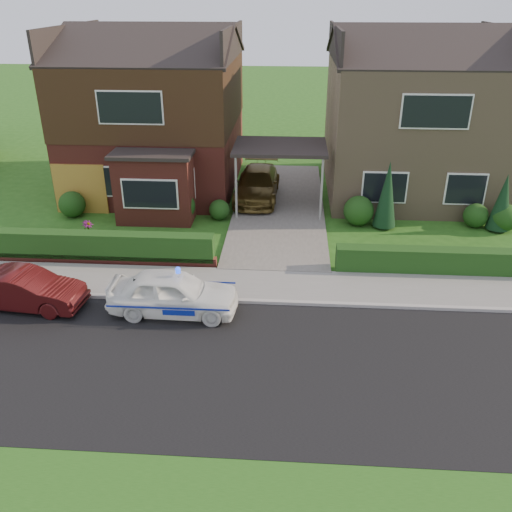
{
  "coord_description": "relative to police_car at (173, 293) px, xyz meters",
  "views": [
    {
      "loc": [
        0.48,
        -10.9,
        8.46
      ],
      "look_at": [
        -0.49,
        3.5,
        1.37
      ],
      "focal_mm": 38.0,
      "sensor_mm": 36.0,
      "label": 1
    }
  ],
  "objects": [
    {
      "name": "sidewalk",
      "position": [
        2.81,
        1.7,
        -0.59
      ],
      "size": [
        60.0,
        2.0,
        0.1
      ],
      "primitive_type": "cube",
      "color": "slate",
      "rests_on": "ground"
    },
    {
      "name": "road",
      "position": [
        2.81,
        -2.4,
        -0.64
      ],
      "size": [
        60.0,
        6.0,
        0.02
      ],
      "primitive_type": "cube",
      "color": "black",
      "rests_on": "ground"
    },
    {
      "name": "dwarf_wall",
      "position": [
        -2.99,
        2.9,
        -0.46
      ],
      "size": [
        7.7,
        0.25,
        0.36
      ],
      "primitive_type": "cube",
      "color": "maroon",
      "rests_on": "ground"
    },
    {
      "name": "shrub_right_near",
      "position": [
        6.01,
        7.0,
        -0.04
      ],
      "size": [
        1.2,
        1.2,
        1.2
      ],
      "primitive_type": "sphere",
      "color": "#143310",
      "rests_on": "ground"
    },
    {
      "name": "potted_plant_c",
      "position": [
        -4.2,
        4.75,
        -0.25
      ],
      "size": [
        0.58,
        0.58,
        0.78
      ],
      "primitive_type": "imported",
      "rotation": [
        0.0,
        0.0,
        1.16
      ],
      "color": "gray",
      "rests_on": "ground"
    },
    {
      "name": "shrub_left_near",
      "position": [
        0.41,
        7.2,
        -0.22
      ],
      "size": [
        0.84,
        0.84,
        0.84
      ],
      "primitive_type": "sphere",
      "color": "#143310",
      "rests_on": "ground"
    },
    {
      "name": "house_left",
      "position": [
        -2.98,
        11.5,
        3.17
      ],
      "size": [
        7.5,
        9.53,
        7.25
      ],
      "color": "maroon",
      "rests_on": "ground"
    },
    {
      "name": "garage_door",
      "position": [
        -5.44,
        7.56,
        0.41
      ],
      "size": [
        2.2,
        0.1,
        2.1
      ],
      "primitive_type": "cube",
      "color": "olive",
      "rests_on": "ground"
    },
    {
      "name": "shrub_left_mid",
      "position": [
        -1.19,
        6.9,
        0.02
      ],
      "size": [
        1.32,
        1.32,
        1.32
      ],
      "primitive_type": "sphere",
      "color": "#143310",
      "rests_on": "ground"
    },
    {
      "name": "hedge_right",
      "position": [
        8.61,
        2.95,
        -0.64
      ],
      "size": [
        7.5,
        0.55,
        0.8
      ],
      "primitive_type": "cube",
      "color": "#143310",
      "rests_on": "ground"
    },
    {
      "name": "shrub_right_mid",
      "position": [
        10.61,
        7.1,
        -0.16
      ],
      "size": [
        0.96,
        0.96,
        0.96
      ],
      "primitive_type": "sphere",
      "color": "#143310",
      "rests_on": "ground"
    },
    {
      "name": "conifer_a",
      "position": [
        7.01,
        6.8,
        0.66
      ],
      "size": [
        0.9,
        0.9,
        2.6
      ],
      "primitive_type": "cone",
      "color": "black",
      "rests_on": "ground"
    },
    {
      "name": "driveway_car",
      "position": [
        1.81,
        9.53,
        0.13
      ],
      "size": [
        1.95,
        4.52,
        1.29
      ],
      "primitive_type": "imported",
      "rotation": [
        0.0,
        0.0,
        -0.03
      ],
      "color": "brown",
      "rests_on": "driveway"
    },
    {
      "name": "ground",
      "position": [
        2.81,
        -2.4,
        -0.64
      ],
      "size": [
        120.0,
        120.0,
        0.0
      ],
      "primitive_type": "plane",
      "color": "#225316",
      "rests_on": "ground"
    },
    {
      "name": "kerb",
      "position": [
        2.81,
        0.65,
        -0.58
      ],
      "size": [
        60.0,
        0.16,
        0.12
      ],
      "primitive_type": "cube",
      "color": "#9E9993",
      "rests_on": "ground"
    },
    {
      "name": "hedge_left",
      "position": [
        -2.99,
        3.05,
        -0.64
      ],
      "size": [
        7.5,
        0.55,
        0.9
      ],
      "primitive_type": "cube",
      "color": "#143310",
      "rests_on": "ground"
    },
    {
      "name": "shrub_left_far",
      "position": [
        -5.69,
        7.1,
        -0.1
      ],
      "size": [
        1.08,
        1.08,
        1.08
      ],
      "primitive_type": "sphere",
      "color": "#143310",
      "rests_on": "ground"
    },
    {
      "name": "carport_link",
      "position": [
        2.81,
        8.55,
        2.02
      ],
      "size": [
        3.8,
        3.0,
        2.77
      ],
      "color": "black",
      "rests_on": "ground"
    },
    {
      "name": "potted_plant_b",
      "position": [
        -1.5,
        3.6,
        -0.22
      ],
      "size": [
        0.59,
        0.57,
        0.85
      ],
      "primitive_type": "imported",
      "rotation": [
        0.0,
        0.0,
        1.0
      ],
      "color": "gray",
      "rests_on": "ground"
    },
    {
      "name": "house_right",
      "position": [
        8.61,
        11.59,
        3.02
      ],
      "size": [
        7.5,
        8.06,
        7.25
      ],
      "color": "#917759",
      "rests_on": "ground"
    },
    {
      "name": "driveway",
      "position": [
        2.81,
        8.6,
        -0.58
      ],
      "size": [
        3.8,
        12.0,
        0.12
      ],
      "primitive_type": "cube",
      "color": "#666059",
      "rests_on": "ground"
    },
    {
      "name": "street_car",
      "position": [
        -4.39,
        0.0,
        -0.07
      ],
      "size": [
        1.53,
        3.57,
        1.14
      ],
      "primitive_type": "imported",
      "rotation": [
        0.0,
        0.0,
        1.48
      ],
      "color": "#3E0D0E",
      "rests_on": "ground"
    },
    {
      "name": "conifer_b",
      "position": [
        11.41,
        6.8,
        0.46
      ],
      "size": [
        0.9,
        0.9,
        2.2
      ],
      "primitive_type": "cone",
      "color": "black",
      "rests_on": "ground"
    },
    {
      "name": "potted_plant_a",
      "position": [
        -1.84,
        6.6,
        -0.28
      ],
      "size": [
        0.38,
        0.27,
        0.71
      ],
      "primitive_type": "imported",
      "rotation": [
        0.0,
        0.0,
        -0.04
      ],
      "color": "gray",
      "rests_on": "ground"
    },
    {
      "name": "shrub_right_far",
      "position": [
        11.61,
        6.8,
        -0.1
      ],
      "size": [
        1.08,
        1.08,
        1.08
      ],
      "primitive_type": "sphere",
      "color": "#143310",
      "rests_on": "ground"
    },
    {
      "name": "police_car",
      "position": [
        0.0,
        0.0,
        0.0
      ],
      "size": [
        3.45,
        3.78,
        1.44
      ],
      "rotation": [
        0.0,
        0.0,
        1.55
      ],
      "color": "white",
      "rests_on": "ground"
    }
  ]
}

